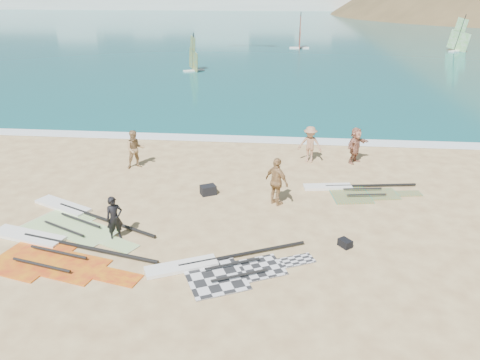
# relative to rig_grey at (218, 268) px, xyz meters

# --- Properties ---
(ground) EXTENTS (300.00, 300.00, 0.00)m
(ground) POSITION_rel_rig_grey_xyz_m (0.20, 0.90, -0.05)
(ground) COLOR #DEC482
(ground) RESTS_ON ground
(sea) EXTENTS (300.00, 240.00, 0.06)m
(sea) POSITION_rel_rig_grey_xyz_m (0.20, 132.90, -0.05)
(sea) COLOR #0D545B
(sea) RESTS_ON ground
(surf_line) EXTENTS (300.00, 1.20, 0.04)m
(surf_line) POSITION_rel_rig_grey_xyz_m (0.20, 13.20, -0.05)
(surf_line) COLOR white
(surf_line) RESTS_ON ground
(rig_grey) EXTENTS (5.41, 3.49, 0.20)m
(rig_grey) POSITION_rel_rig_grey_xyz_m (0.00, 0.00, 0.00)
(rig_grey) COLOR #262628
(rig_grey) RESTS_ON ground
(rig_green) EXTENTS (5.68, 4.09, 0.20)m
(rig_green) POSITION_rel_rig_grey_xyz_m (-5.93, 2.77, 0.00)
(rig_green) COLOR #68B018
(rig_green) RESTS_ON ground
(rig_orange) EXTENTS (5.02, 2.27, 0.19)m
(rig_orange) POSITION_rel_rig_grey_xyz_m (4.91, 6.44, -0.00)
(rig_orange) COLOR orange
(rig_orange) RESTS_ON ground
(rig_red) EXTENTS (6.45, 3.30, 0.21)m
(rig_red) POSITION_rel_rig_grey_xyz_m (-5.79, 0.46, 0.00)
(rig_red) COLOR red
(rig_red) RESTS_ON ground
(gear_bag_near) EXTENTS (0.76, 0.69, 0.40)m
(gear_bag_near) POSITION_rel_rig_grey_xyz_m (-1.22, 5.58, 0.15)
(gear_bag_near) COLOR black
(gear_bag_near) RESTS_ON ground
(gear_bag_far) EXTENTS (0.52, 0.54, 0.27)m
(gear_bag_far) POSITION_rel_rig_grey_xyz_m (4.10, 1.80, 0.08)
(gear_bag_far) COLOR black
(gear_bag_far) RESTS_ON ground
(person_wetsuit) EXTENTS (0.70, 0.66, 1.60)m
(person_wetsuit) POSITION_rel_rig_grey_xyz_m (-3.82, 1.55, 0.75)
(person_wetsuit) COLOR black
(person_wetsuit) RESTS_ON ground
(beachgoer_left) EXTENTS (1.13, 1.04, 1.86)m
(beachgoer_left) POSITION_rel_rig_grey_xyz_m (-5.19, 8.34, 0.88)
(beachgoer_left) COLOR #97774F
(beachgoer_left) RESTS_ON ground
(beachgoer_mid) EXTENTS (1.31, 0.93, 1.84)m
(beachgoer_mid) POSITION_rel_rig_grey_xyz_m (3.19, 9.96, 0.87)
(beachgoer_mid) COLOR #A6785A
(beachgoer_mid) RESTS_ON ground
(beachgoer_back) EXTENTS (1.19, 1.13, 1.98)m
(beachgoer_back) POSITION_rel_rig_grey_xyz_m (1.68, 4.89, 0.94)
(beachgoer_back) COLOR #A1784A
(beachgoer_back) RESTS_ON ground
(beachgoer_right) EXTENTS (1.47, 1.64, 1.81)m
(beachgoer_right) POSITION_rel_rig_grey_xyz_m (5.43, 10.08, 0.86)
(beachgoer_right) COLOR #AB6F58
(beachgoer_right) RESTS_ON ground
(windsurfer_left) EXTENTS (2.13, 2.25, 3.86)m
(windsurfer_left) POSITION_rel_rig_grey_xyz_m (-7.47, 35.05, 1.12)
(windsurfer_left) COLOR white
(windsurfer_left) RESTS_ON ground
(windsurfer_centre) EXTENTS (2.68, 3.26, 4.86)m
(windsurfer_centre) POSITION_rel_rig_grey_xyz_m (3.51, 54.18, 1.33)
(windsurfer_centre) COLOR white
(windsurfer_centre) RESTS_ON ground
(windsurfer_right) EXTENTS (2.45, 2.43, 4.71)m
(windsurfer_right) POSITION_rel_rig_grey_xyz_m (24.00, 53.03, 1.30)
(windsurfer_right) COLOR white
(windsurfer_right) RESTS_ON ground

